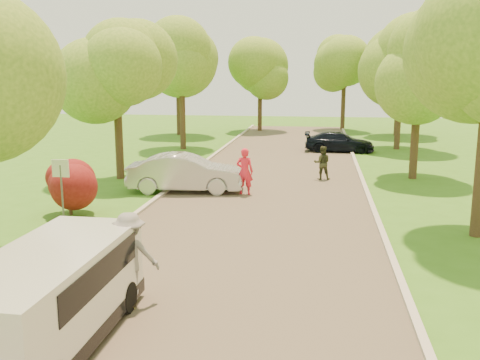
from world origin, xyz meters
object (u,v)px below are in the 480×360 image
Objects in this scene: skateboarder at (130,256)px; longboard at (132,298)px; minivan at (50,297)px; dark_sedan at (339,142)px; silver_sedan at (186,173)px; person_striped at (245,171)px; person_olive at (322,163)px; street_sign at (61,179)px.

longboard is at bearing -148.83° from skateboarder.
dark_sedan is (5.80, 25.29, -0.31)m from minivan.
silver_sedan is (-0.80, 12.74, -0.15)m from minivan.
person_striped is (0.92, 10.59, -0.10)m from skateboarder.
skateboarder reaches higher than person_olive.
person_olive is at bearing -124.64° from person_striped.
person_striped is at bearing 47.86° from street_sign.
silver_sedan is 10.93m from longboard.
minivan reaches higher than silver_sedan.
dark_sedan is 2.74× the size of person_olive.
minivan is 4.79× the size of longboard.
street_sign is 0.51× the size of dark_sedan.
street_sign reaches higher than minivan.
skateboarder is 0.98× the size of person_striped.
minivan is at bearing 167.74° from dark_sedan.
minivan is 1.11× the size of dark_sedan.
dark_sedan is at bearing 63.50° from street_sign.
street_sign is at bearing -65.29° from longboard.
person_olive is at bearing 174.06° from dark_sedan.
person_olive is (4.74, 16.12, -0.15)m from minivan.
minivan is 12.77m from silver_sedan.
longboard is at bearing 168.47° from dark_sedan.
street_sign reaches higher than silver_sedan.
minivan is 1.00× the size of silver_sedan.
skateboarder is 1.19× the size of person_olive.
skateboarder reaches higher than silver_sedan.
silver_sedan is 4.79× the size of longboard.
skateboarder is 10.63m from person_striped.
street_sign reaches higher than skateboarder.
silver_sedan is at bearing 1.17° from person_striped.
dark_sedan is 2.30× the size of skateboarder.
dark_sedan is at bearing -116.03° from skateboarder.
longboard is at bearing 68.84° from minivan.
longboard is (4.06, -5.09, -1.46)m from street_sign.
skateboarder is at bearing 68.84° from minivan.
minivan is 12.65m from person_striped.
skateboarder is (1.56, -10.79, 0.27)m from silver_sedan.
person_striped reaches higher than longboard.
street_sign is at bearing -65.29° from skateboarder.
minivan is 2.09m from skateboarder.
minivan is (3.30, -7.04, -0.64)m from street_sign.
street_sign reaches higher than longboard.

